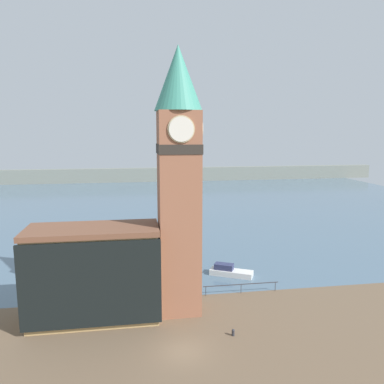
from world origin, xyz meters
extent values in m
plane|color=brown|center=(0.00, 0.00, 0.00)|extent=(160.00, 160.00, 0.00)
cube|color=slate|center=(0.00, 70.46, 0.00)|extent=(160.00, 120.00, 0.00)
cube|color=gray|center=(0.00, 110.46, 2.50)|extent=(180.00, 3.00, 5.00)
cube|color=#333338|center=(7.91, 10.21, 1.05)|extent=(8.63, 0.08, 0.08)
cylinder|color=#333338|center=(3.90, 10.21, 0.53)|extent=(0.07, 0.07, 1.05)
cylinder|color=#333338|center=(7.91, 10.21, 0.53)|extent=(0.07, 0.07, 1.05)
cylinder|color=#333338|center=(11.93, 10.21, 0.53)|extent=(0.07, 0.07, 1.05)
cube|color=#935B42|center=(0.63, 7.47, 9.90)|extent=(3.93, 3.93, 19.80)
cube|color=#2D2823|center=(0.63, 7.47, 16.27)|extent=(4.05, 4.05, 0.90)
cylinder|color=tan|center=(0.63, 5.45, 18.08)|extent=(2.45, 0.12, 2.45)
cylinder|color=silver|center=(0.63, 5.36, 18.08)|extent=(2.23, 0.12, 2.23)
cylinder|color=tan|center=(2.66, 7.47, 18.08)|extent=(0.12, 2.45, 2.45)
cylinder|color=silver|center=(2.74, 7.47, 18.08)|extent=(0.12, 2.23, 2.23)
cone|color=teal|center=(0.63, 7.47, 22.78)|extent=(4.52, 4.52, 5.97)
cube|color=tan|center=(-7.60, 6.98, 4.27)|extent=(11.89, 5.06, 8.54)
cube|color=brown|center=(-7.60, 6.98, 8.79)|extent=(12.29, 5.46, 0.50)
cube|color=black|center=(-7.60, 4.30, 4.44)|extent=(12.39, 0.30, 7.86)
cube|color=silver|center=(8.21, 15.54, 0.35)|extent=(5.52, 3.94, 0.70)
cube|color=navy|center=(7.35, 15.97, 1.06)|extent=(2.63, 2.13, 0.72)
cylinder|color=#2D2D33|center=(4.72, 1.73, 0.25)|extent=(0.26, 0.26, 0.49)
sphere|color=#2D2D33|center=(4.72, 1.73, 0.49)|extent=(0.27, 0.27, 0.27)
camera|label=1|loc=(-3.65, -28.05, 17.75)|focal=35.00mm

